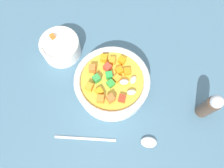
{
  "coord_description": "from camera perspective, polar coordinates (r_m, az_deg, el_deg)",
  "views": [
    {
      "loc": [
        -16.96,
        -4.65,
        47.46
      ],
      "look_at": [
        0.0,
        0.0,
        2.9
      ],
      "focal_mm": 33.45,
      "sensor_mm": 36.0,
      "label": 1
    }
  ],
  "objects": [
    {
      "name": "side_bowl_small",
      "position": [
        0.54,
        -13.86,
        9.78
      ],
      "size": [
        9.72,
        9.72,
        5.27
      ],
      "color": "white",
      "rests_on": "ground_plane"
    },
    {
      "name": "soup_bowl_main",
      "position": [
        0.48,
        -0.01,
        0.16
      ],
      "size": [
        16.88,
        16.88,
        6.96
      ],
      "color": "white",
      "rests_on": "ground_plane"
    },
    {
      "name": "pepper_shaker",
      "position": [
        0.49,
        25.18,
        -4.97
      ],
      "size": [
        3.04,
        3.04,
        9.13
      ],
      "color": "#4C3828",
      "rests_on": "ground_plane"
    },
    {
      "name": "spoon",
      "position": [
        0.47,
        3.59,
        -15.23
      ],
      "size": [
        6.07,
        22.34,
        1.02
      ],
      "rotation": [
        0.0,
        0.0,
        4.92
      ],
      "color": "silver",
      "rests_on": "ground_plane"
    },
    {
      "name": "ground_plane",
      "position": [
        0.52,
        0.0,
        -1.59
      ],
      "size": [
        140.0,
        140.0,
        2.0
      ],
      "primitive_type": "cube",
      "color": "#42667A"
    }
  ]
}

